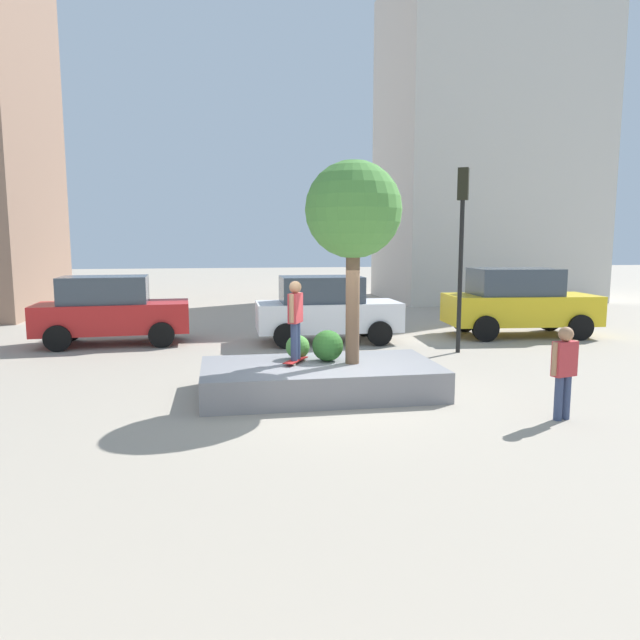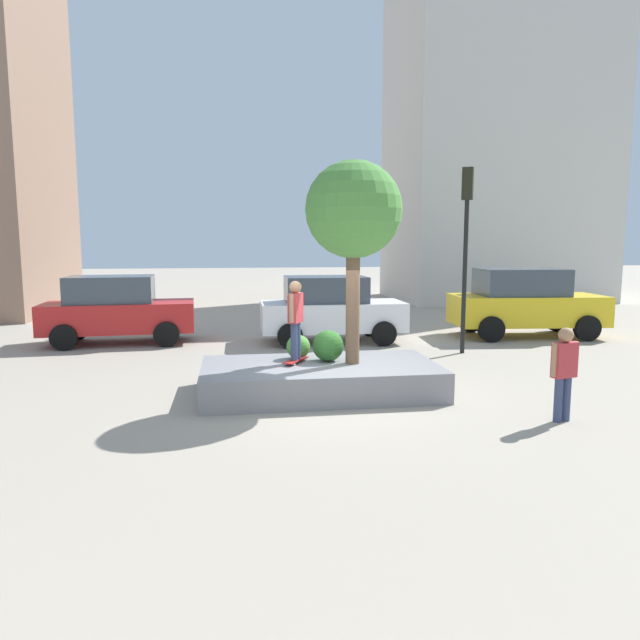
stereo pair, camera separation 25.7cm
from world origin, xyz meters
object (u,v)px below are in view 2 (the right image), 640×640
object	(u,v)px
skateboarder	(296,314)
bystander_watching	(564,368)
planter_ledge	(320,379)
sedan_parked	(117,309)
plaza_tree	(353,212)
police_car	(330,309)
traffic_light_corner	(466,229)
skateboard	(296,360)
taxi_cab	(525,302)

from	to	relation	value
skateboarder	bystander_watching	xyz separation A→B (m)	(4.29, -2.63, -0.66)
planter_ledge	sedan_parked	size ratio (longest dim) A/B	1.05
plaza_tree	police_car	xyz separation A→B (m)	(0.57, 6.02, -2.61)
plaza_tree	traffic_light_corner	xyz separation A→B (m)	(3.90, 3.70, -0.24)
planter_ledge	skateboarder	xyz separation A→B (m)	(-0.47, 0.17, 1.30)
skateboard	bystander_watching	bearing A→B (deg)	-31.55
skateboard	traffic_light_corner	world-z (taller)	traffic_light_corner
sedan_parked	traffic_light_corner	distance (m)	10.48
plaza_tree	taxi_cab	size ratio (longest dim) A/B	0.82
skateboard	skateboarder	size ratio (longest dim) A/B	0.49
planter_ledge	police_car	size ratio (longest dim) A/B	1.08
planter_ledge	plaza_tree	xyz separation A→B (m)	(0.66, -0.02, 3.34)
police_car	bystander_watching	size ratio (longest dim) A/B	2.69
plaza_tree	sedan_parked	size ratio (longest dim) A/B	0.90
skateboard	sedan_parked	world-z (taller)	sedan_parked
plaza_tree	traffic_light_corner	bearing A→B (deg)	43.51
plaza_tree	bystander_watching	world-z (taller)	plaza_tree
plaza_tree	bystander_watching	size ratio (longest dim) A/B	2.49
planter_ledge	bystander_watching	xyz separation A→B (m)	(3.81, -2.46, 0.64)
plaza_tree	bystander_watching	xyz separation A→B (m)	(3.15, -2.44, -2.70)
planter_ledge	plaza_tree	world-z (taller)	plaza_tree
taxi_cab	traffic_light_corner	size ratio (longest dim) A/B	0.98
skateboard	skateboarder	distance (m)	0.94
sedan_parked	police_car	distance (m)	6.47
plaza_tree	traffic_light_corner	world-z (taller)	traffic_light_corner
planter_ledge	skateboard	world-z (taller)	skateboard
planter_ledge	skateboard	size ratio (longest dim) A/B	6.01
planter_ledge	sedan_parked	world-z (taller)	sedan_parked
skateboarder	taxi_cab	bearing A→B (deg)	36.01
traffic_light_corner	bystander_watching	size ratio (longest dim) A/B	3.10
police_car	bystander_watching	world-z (taller)	police_car
planter_ledge	bystander_watching	distance (m)	4.58
plaza_tree	traffic_light_corner	size ratio (longest dim) A/B	0.80
plaza_tree	skateboarder	xyz separation A→B (m)	(-1.13, 0.19, -2.03)
skateboard	skateboarder	xyz separation A→B (m)	(0.00, -0.00, 0.94)
planter_ledge	skateboarder	world-z (taller)	skateboarder
plaza_tree	taxi_cab	distance (m)	9.61
skateboarder	bystander_watching	bearing A→B (deg)	-31.55
taxi_cab	skateboarder	bearing A→B (deg)	-143.99
police_car	bystander_watching	xyz separation A→B (m)	(2.58, -8.45, -0.09)
skateboard	taxi_cab	world-z (taller)	taxi_cab
skateboard	police_car	distance (m)	6.08
skateboarder	traffic_light_corner	bearing A→B (deg)	34.86
police_car	taxi_cab	size ratio (longest dim) A/B	0.89
sedan_parked	taxi_cab	xyz separation A→B (m)	(12.84, -0.65, 0.08)
skateboard	sedan_parked	bearing A→B (deg)	125.73
planter_ledge	skateboard	xyz separation A→B (m)	(-0.47, 0.17, 0.36)
skateboard	plaza_tree	bearing A→B (deg)	-9.71
sedan_parked	skateboard	bearing A→B (deg)	-54.27
skateboarder	sedan_parked	world-z (taller)	skateboarder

